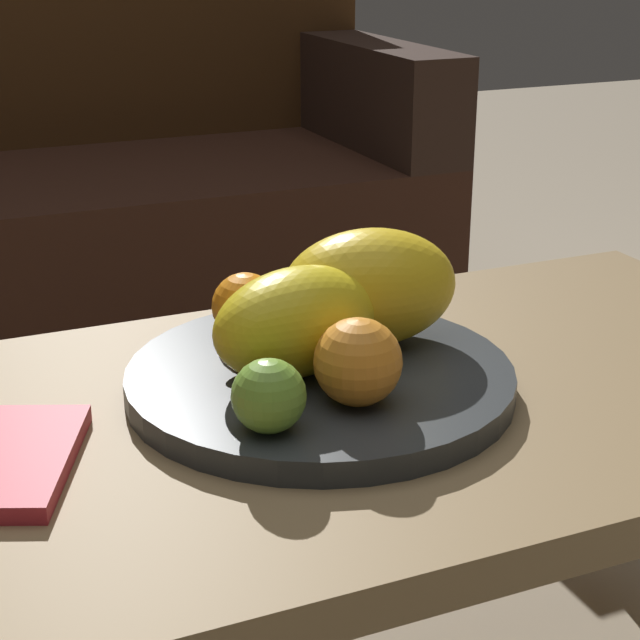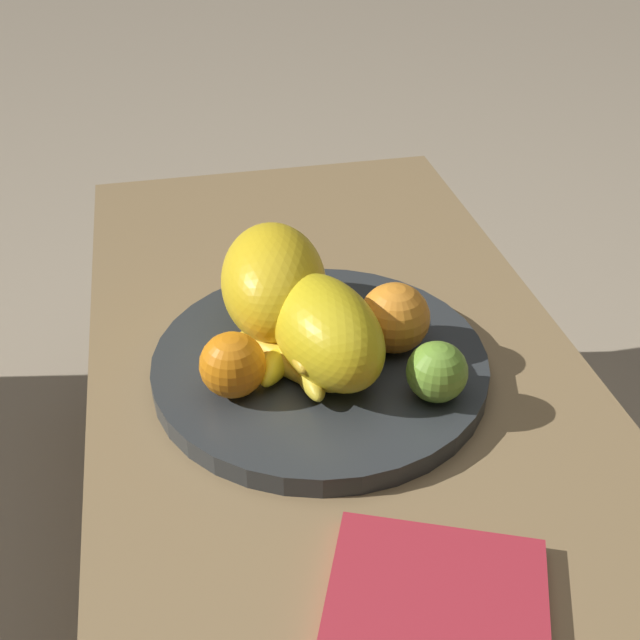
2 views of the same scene
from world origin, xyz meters
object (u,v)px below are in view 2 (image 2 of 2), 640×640
coffee_table (349,427)px  fruit_bowl (320,365)px  melon_large_front (326,331)px  banana_bunch (297,344)px  apple_front (437,372)px  orange_front (394,318)px  orange_left (233,365)px  melon_smaller_beside (274,282)px

coffee_table → fruit_bowl: size_ratio=3.21×
melon_large_front → banana_bunch: 0.04m
melon_large_front → banana_bunch: bearing=61.5°
melon_large_front → apple_front: size_ratio=2.73×
orange_front → apple_front: orange_front is taller
orange_front → coffee_table: bearing=126.7°
orange_front → orange_left: size_ratio=1.14×
fruit_bowl → orange_left: orange_left is taller
coffee_table → banana_bunch: 0.12m
coffee_table → fruit_bowl: (0.05, 0.02, 0.06)m
melon_large_front → orange_left: melon_large_front is taller
fruit_bowl → melon_smaller_beside: (0.07, 0.04, 0.07)m
fruit_bowl → melon_large_front: melon_large_front is taller
apple_front → banana_bunch: apple_front is taller
orange_left → apple_front: bearing=-104.2°
coffee_table → orange_front: bearing=-53.3°
banana_bunch → melon_smaller_beside: bearing=8.3°
orange_front → orange_left: bearing=102.1°
coffee_table → apple_front: apple_front is taller
melon_large_front → orange_front: bearing=-73.5°
melon_large_front → orange_left: size_ratio=2.51×
banana_bunch → orange_front: bearing=-85.5°
banana_bunch → coffee_table: bearing=-124.7°
melon_large_front → orange_left: bearing=98.4°
orange_front → banana_bunch: size_ratio=0.46×
fruit_bowl → banana_bunch: banana_bunch is taller
coffee_table → banana_bunch: bearing=55.3°
coffee_table → banana_bunch: (0.04, 0.05, 0.10)m
fruit_bowl → apple_front: size_ratio=5.86×
fruit_bowl → orange_left: bearing=111.5°
orange_left → orange_front: bearing=-77.9°
melon_large_front → banana_bunch: size_ratio=1.02×
coffee_table → melon_smaller_beside: 0.19m
melon_large_front → apple_front: 0.12m
coffee_table → melon_large_front: melon_large_front is taller
fruit_bowl → orange_left: 0.12m
melon_smaller_beside → orange_left: 0.13m
fruit_bowl → banana_bunch: 0.05m
melon_smaller_beside → orange_left: bearing=150.7°
apple_front → orange_left: bearing=75.8°
apple_front → orange_front: bearing=11.7°
orange_front → banana_bunch: 0.11m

